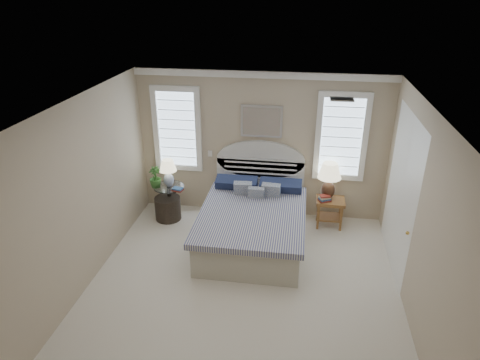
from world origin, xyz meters
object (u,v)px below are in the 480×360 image
(floor_pot, at_px, (168,208))
(nightstand_right, at_px, (330,207))
(side_table_left, at_px, (170,198))
(lamp_right, at_px, (329,177))
(bed, at_px, (253,221))
(lamp_left, at_px, (168,170))

(floor_pot, bearing_deg, nightstand_right, 3.66)
(side_table_left, bearing_deg, lamp_right, 3.61)
(bed, bearing_deg, lamp_left, 159.15)
(side_table_left, height_order, floor_pot, side_table_left)
(bed, distance_m, nightstand_right, 1.47)
(lamp_right, bearing_deg, lamp_left, -177.12)
(lamp_right, bearing_deg, nightstand_right, -55.27)
(lamp_left, bearing_deg, lamp_right, 2.88)
(bed, bearing_deg, lamp_right, 31.95)
(floor_pot, distance_m, lamp_right, 3.01)
(lamp_left, bearing_deg, nightstand_right, 1.22)
(bed, distance_m, lamp_right, 1.57)
(side_table_left, height_order, nightstand_right, side_table_left)
(side_table_left, bearing_deg, bed, -19.74)
(bed, height_order, side_table_left, bed)
(floor_pot, relative_size, lamp_right, 0.71)
(lamp_right, bearing_deg, bed, -148.05)
(floor_pot, bearing_deg, lamp_right, 5.36)
(bed, relative_size, lamp_right, 3.37)
(bed, bearing_deg, side_table_left, 160.26)
(side_table_left, distance_m, floor_pot, 0.19)
(floor_pot, height_order, lamp_right, lamp_right)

